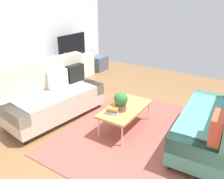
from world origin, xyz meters
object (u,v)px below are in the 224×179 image
coffee_table (126,109)px  vase_0 (56,59)px  tv (72,46)px  couch_beige (53,95)px  couch_green (215,122)px  bottle_0 (62,58)px  potted_plant (121,101)px  tv_console (73,68)px  storage_trunk (99,63)px  bottle_1 (65,56)px  table_book_0 (114,111)px

coffee_table → vase_0: 2.76m
tv → couch_beige: bearing=-148.9°
couch_green → bottle_0: size_ratio=11.71×
couch_green → potted_plant: bearing=103.7°
tv_console → bottle_0: size_ratio=8.46×
couch_beige → storage_trunk: size_ratio=3.84×
potted_plant → bottle_1: 2.79m
vase_0 → bottle_1: bottle_1 is taller
tv_console → storage_trunk: (1.10, -0.10, -0.10)m
tv_console → tv: size_ratio=1.40×
potted_plant → couch_green: bearing=-73.6°
table_book_0 → bottle_1: 2.79m
coffee_table → bottle_0: bottle_0 is taller
tv_console → storage_trunk: tv_console is taller
table_book_0 → bottle_0: (1.27, 2.41, 0.28)m
couch_beige → potted_plant: size_ratio=5.97×
potted_plant → table_book_0: (-0.10, 0.07, -0.16)m
potted_plant → tv_console: bearing=57.7°
storage_trunk → table_book_0: size_ratio=2.17×
couch_beige → tv: (1.83, 1.11, 0.51)m
tv_console → table_book_0: (-1.70, -2.45, 0.12)m
couch_beige → storage_trunk: (2.93, 1.03, -0.23)m
table_book_0 → potted_plant: bearing=-34.2°
vase_0 → bottle_1: (0.26, -0.09, 0.02)m
couch_beige → potted_plant: bearing=107.2°
bottle_1 → potted_plant: bearing=-117.1°
coffee_table → tv_console: tv_console is taller
table_book_0 → bottle_1: bottle_1 is taller
couch_beige → tv_console: size_ratio=1.42×
storage_trunk → bottle_0: size_ratio=3.14×
coffee_table → storage_trunk: size_ratio=2.12×
table_book_0 → vase_0: vase_0 is taller
couch_green → table_book_0: bearing=106.5°
tv_console → potted_plant: 3.00m
tv_console → couch_beige: bearing=-148.4°
potted_plant → tv: bearing=57.5°
bottle_0 → couch_beige: bearing=-142.2°
potted_plant → table_book_0: potted_plant is taller
couch_beige → bottle_1: bearing=-136.7°
tv_console → vase_0: bearing=175.1°
couch_beige → coffee_table: bearing=112.3°
couch_beige → tv: tv is taller
bottle_1 → tv_console: bearing=7.1°
potted_plant → vase_0: (1.01, 2.57, 0.13)m
potted_plant → bottle_1: (1.27, 2.48, 0.15)m
couch_green → bottle_0: bearing=76.6°
couch_beige → potted_plant: (0.24, -1.40, 0.15)m
coffee_table → couch_beige: bearing=104.7°
storage_trunk → bottle_1: bottle_1 is taller
tv → vase_0: (-0.58, 0.07, -0.22)m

